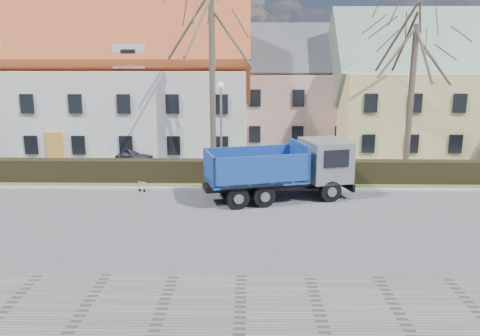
{
  "coord_description": "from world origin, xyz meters",
  "views": [
    {
      "loc": [
        0.23,
        -20.13,
        6.99
      ],
      "look_at": [
        -0.22,
        3.02,
        1.6
      ],
      "focal_mm": 35.0,
      "sensor_mm": 36.0,
      "label": 1
    }
  ],
  "objects_px": {
    "cart_frame": "(139,186)",
    "dump_truck": "(274,170)",
    "streetlight": "(221,131)",
    "parked_car_a": "(130,155)"
  },
  "relations": [
    {
      "from": "streetlight",
      "to": "cart_frame",
      "type": "bearing_deg",
      "value": -146.83
    },
    {
      "from": "cart_frame",
      "to": "streetlight",
      "type": "bearing_deg",
      "value": 33.17
    },
    {
      "from": "streetlight",
      "to": "parked_car_a",
      "type": "height_order",
      "value": "streetlight"
    },
    {
      "from": "parked_car_a",
      "to": "cart_frame",
      "type": "bearing_deg",
      "value": -138.91
    },
    {
      "from": "dump_truck",
      "to": "cart_frame",
      "type": "height_order",
      "value": "dump_truck"
    },
    {
      "from": "parked_car_a",
      "to": "streetlight",
      "type": "bearing_deg",
      "value": -99.5
    },
    {
      "from": "dump_truck",
      "to": "parked_car_a",
      "type": "bearing_deg",
      "value": 123.03
    },
    {
      "from": "cart_frame",
      "to": "dump_truck",
      "type": "bearing_deg",
      "value": -9.74
    },
    {
      "from": "streetlight",
      "to": "parked_car_a",
      "type": "relative_size",
      "value": 1.69
    },
    {
      "from": "dump_truck",
      "to": "cart_frame",
      "type": "relative_size",
      "value": 11.27
    }
  ]
}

